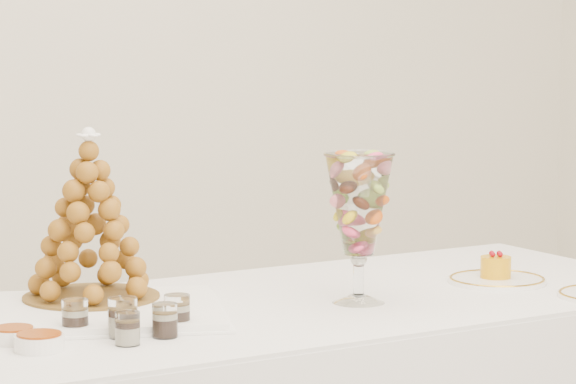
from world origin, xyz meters
TOP-DOWN VIEW (x-y plane):
  - lace_tray at (-0.38, 0.24)m, footprint 0.65×0.56m
  - macaron_vase at (0.19, 0.10)m, footprint 0.15×0.15m
  - cake_plate at (0.59, 0.15)m, footprint 0.23×0.23m
  - verrine_a at (-0.45, 0.09)m, footprint 0.05×0.05m
  - verrine_b at (-0.38, 0.02)m, footprint 0.07×0.07m
  - verrine_c at (-0.26, 0.04)m, footprint 0.06×0.06m
  - verrine_d at (-0.39, -0.04)m, footprint 0.06×0.06m
  - verrine_e at (-0.31, -0.02)m, footprint 0.06×0.06m
  - ramekin_back at (-0.58, 0.08)m, footprint 0.08×0.08m
  - ramekin_front at (-0.55, -0.01)m, footprint 0.09×0.09m
  - croquembouche at (-0.33, 0.33)m, footprint 0.29×0.29m
  - mousse_cake at (0.60, 0.16)m, footprint 0.07×0.07m

SIDE VIEW (x-z plane):
  - cake_plate at x=0.59m, z-range 0.74..0.75m
  - lace_tray at x=-0.38m, z-range 0.74..0.76m
  - ramekin_back at x=-0.58m, z-range 0.74..0.77m
  - ramekin_front at x=-0.55m, z-range 0.74..0.77m
  - verrine_d at x=-0.39m, z-range 0.74..0.81m
  - verrine_e at x=-0.31m, z-range 0.74..0.81m
  - verrine_a at x=-0.45m, z-range 0.74..0.81m
  - verrine_c at x=-0.26m, z-range 0.74..0.81m
  - mousse_cake at x=0.60m, z-range 0.75..0.81m
  - verrine_b at x=-0.38m, z-range 0.74..0.82m
  - croquembouche at x=-0.33m, z-range 0.76..1.12m
  - macaron_vase at x=0.19m, z-range 0.79..1.11m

